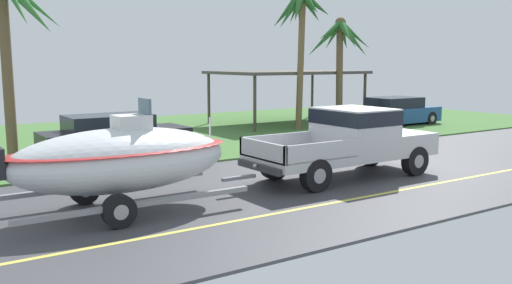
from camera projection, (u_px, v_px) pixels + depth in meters
name	position (u px, v px, depth m)	size (l,w,h in m)	color
ground	(236.00, 138.00, 22.75)	(36.00, 22.00, 0.11)	#424247
pickup_truck_towing	(353.00, 139.00, 15.01)	(5.57, 1.99, 1.85)	silver
boat_on_trailer	(121.00, 159.00, 11.42)	(5.88, 2.36, 2.33)	gray
parked_sedan_near	(396.00, 112.00, 26.98)	(4.33, 1.92, 1.38)	#234C89
parked_sedan_far	(114.00, 136.00, 18.22)	(4.75, 1.81, 1.38)	black
carport_awning	(287.00, 73.00, 27.34)	(7.05, 4.56, 2.62)	#4C4238
palm_tree_near_left	(3.00, 11.00, 16.00)	(3.27, 3.31, 5.72)	brown
palm_tree_near_right	(340.00, 42.00, 25.89)	(3.34, 3.14, 5.11)	brown
palm_tree_mid	(301.00, 17.00, 24.34)	(2.68, 2.62, 6.24)	brown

